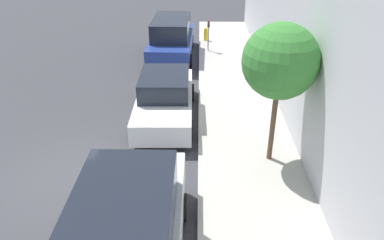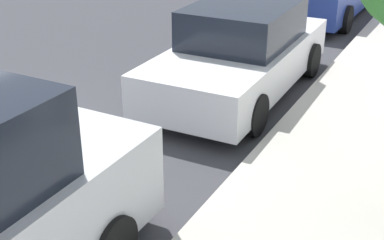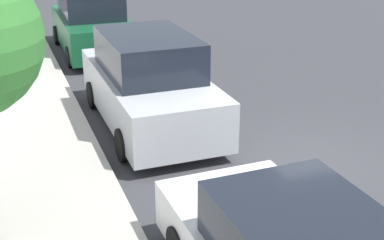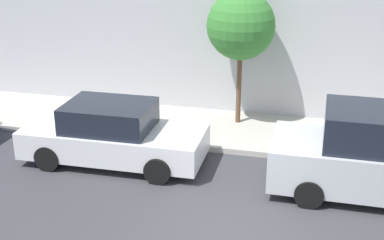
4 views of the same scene
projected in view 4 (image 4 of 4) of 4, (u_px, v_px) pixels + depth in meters
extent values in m
plane|color=#38383D|center=(231.00, 230.00, 10.57)|extent=(60.00, 60.00, 0.00)
cube|color=#B2ADA3|center=(262.00, 134.00, 15.00)|extent=(2.85, 32.00, 0.15)
cube|color=#B7BABF|center=(382.00, 166.00, 11.65)|extent=(1.98, 4.81, 0.96)
cylinder|color=black|center=(309.00, 194.00, 11.29)|extent=(0.22, 0.62, 0.62)
cylinder|color=black|center=(313.00, 158.00, 12.97)|extent=(0.22, 0.62, 0.62)
cube|color=silver|center=(114.00, 141.00, 13.29)|extent=(1.88, 4.53, 0.68)
cube|color=black|center=(109.00, 116.00, 13.07)|extent=(1.62, 2.13, 0.64)
cylinder|color=black|center=(48.00, 158.00, 12.93)|extent=(0.22, 0.64, 0.64)
cylinder|color=black|center=(79.00, 132.00, 14.46)|extent=(0.22, 0.64, 0.64)
cylinder|color=black|center=(158.00, 171.00, 12.29)|extent=(0.22, 0.64, 0.64)
cylinder|color=black|center=(178.00, 142.00, 13.82)|extent=(0.22, 0.64, 0.64)
cylinder|color=brown|center=(239.00, 84.00, 15.24)|extent=(0.14, 0.14, 2.32)
sphere|color=#387F33|center=(241.00, 25.00, 14.63)|extent=(1.90, 1.90, 1.90)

